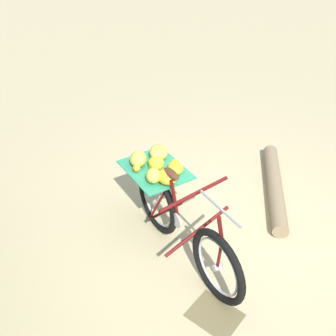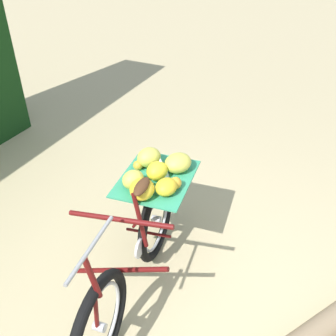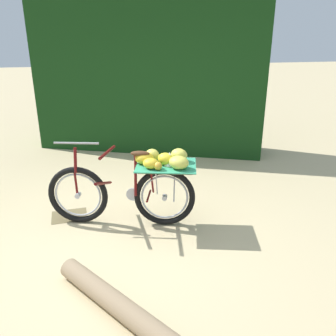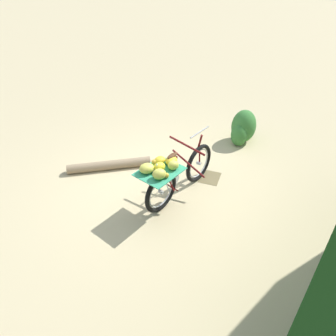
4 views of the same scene
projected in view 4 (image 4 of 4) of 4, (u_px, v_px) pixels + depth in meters
ground_plane at (170, 184)px, 5.68m from camera, size 60.00×60.00×0.00m
bicycle at (175, 173)px, 5.05m from camera, size 1.78×0.95×1.03m
fallen_log at (109, 165)px, 6.02m from camera, size 0.99×1.46×0.18m
shrub_cluster at (243, 128)px, 6.77m from camera, size 0.77×0.53×0.74m
leaf_litter_patch at (210, 177)px, 5.83m from camera, size 0.44×0.36×0.01m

